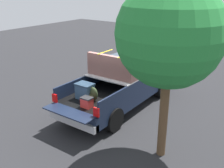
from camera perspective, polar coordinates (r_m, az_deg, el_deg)
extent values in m
plane|color=#262628|center=(10.69, 1.88, -4.59)|extent=(40.00, 40.00, 0.00)
cube|color=#162138|center=(10.44, 1.92, -1.52)|extent=(5.50, 1.92, 0.46)
cube|color=black|center=(9.44, -2.12, -2.35)|extent=(2.80, 1.80, 0.04)
cube|color=#162138|center=(9.91, -6.40, 0.11)|extent=(2.80, 0.06, 0.50)
cube|color=#162138|center=(8.85, 2.63, -2.36)|extent=(2.80, 0.06, 0.50)
cube|color=#162138|center=(10.40, 2.47, 1.22)|extent=(0.06, 1.80, 0.50)
cube|color=#162138|center=(8.30, -9.23, -6.01)|extent=(0.55, 1.80, 0.04)
cube|color=#B2B2B7|center=(9.84, 0.59, 1.76)|extent=(1.25, 1.92, 0.04)
cube|color=#162138|center=(11.35, 5.75, 2.83)|extent=(2.30, 1.92, 0.50)
cube|color=#2D3842|center=(11.13, 5.58, 5.14)|extent=(1.94, 1.76, 0.49)
cube|color=#162138|center=(12.51, 8.86, 4.10)|extent=(0.40, 1.82, 0.38)
cube|color=#B2B2B7|center=(8.57, -8.36, -7.80)|extent=(0.24, 1.92, 0.24)
cube|color=red|center=(8.98, -12.18, -2.97)|extent=(0.06, 0.20, 0.28)
cube|color=red|center=(7.87, -3.38, -6.05)|extent=(0.06, 0.20, 0.28)
cylinder|color=black|center=(12.33, 3.04, 0.99)|extent=(0.82, 0.30, 0.82)
cylinder|color=black|center=(11.54, 10.40, -0.75)|extent=(0.82, 0.30, 0.82)
cylinder|color=black|center=(9.78, -8.17, -4.66)|extent=(0.82, 0.30, 0.82)
cylinder|color=black|center=(8.77, 0.30, -7.59)|extent=(0.82, 0.30, 0.82)
cube|color=#335170|center=(9.04, -5.85, -1.68)|extent=(0.40, 0.55, 0.50)
cube|color=#23394E|center=(8.94, -5.91, -0.06)|extent=(0.44, 0.59, 0.05)
ellipsoid|color=#384728|center=(8.87, -4.05, -2.13)|extent=(0.20, 0.36, 0.48)
ellipsoid|color=#384728|center=(8.82, -4.49, -2.79)|extent=(0.09, 0.25, 0.21)
cube|color=red|center=(8.46, -5.41, -4.03)|extent=(0.26, 0.34, 0.30)
cube|color=#262628|center=(8.39, -5.45, -2.98)|extent=(0.28, 0.36, 0.04)
cube|color=brown|center=(9.77, 0.60, 3.04)|extent=(0.81, 1.92, 0.42)
cube|color=brown|center=(9.40, -0.54, 4.93)|extent=(0.16, 1.92, 0.40)
cube|color=brown|center=(10.21, -3.20, 5.67)|extent=(0.57, 0.20, 0.22)
cube|color=brown|center=(9.27, 5.14, 4.05)|extent=(0.57, 0.20, 0.22)
cube|color=yellow|center=(9.85, -1.46, 6.92)|extent=(0.91, 0.03, 0.02)
cube|color=yellow|center=(9.37, 2.79, 6.18)|extent=(0.91, 0.03, 0.02)
cylinder|color=brown|center=(7.34, 11.02, -6.06)|extent=(0.24, 0.24, 2.61)
sphere|color=#257F36|center=(6.68, 12.27, 10.38)|extent=(2.70, 2.70, 2.70)
cylinder|color=#2D2D33|center=(14.46, 0.07, 4.18)|extent=(0.56, 0.56, 0.90)
cylinder|color=#2D2D33|center=(14.33, 0.07, 6.06)|extent=(0.60, 0.60, 0.08)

